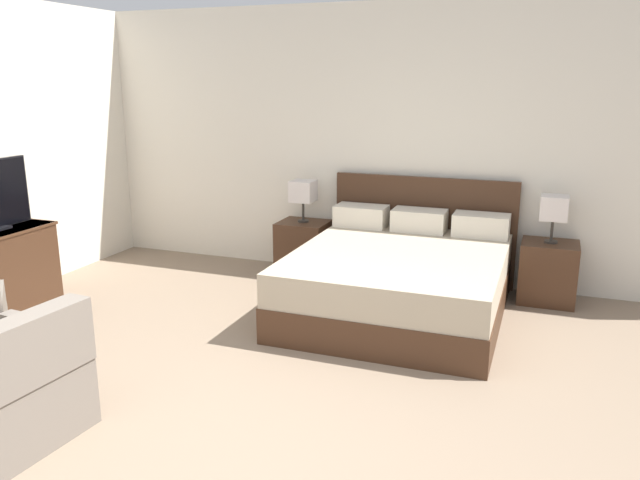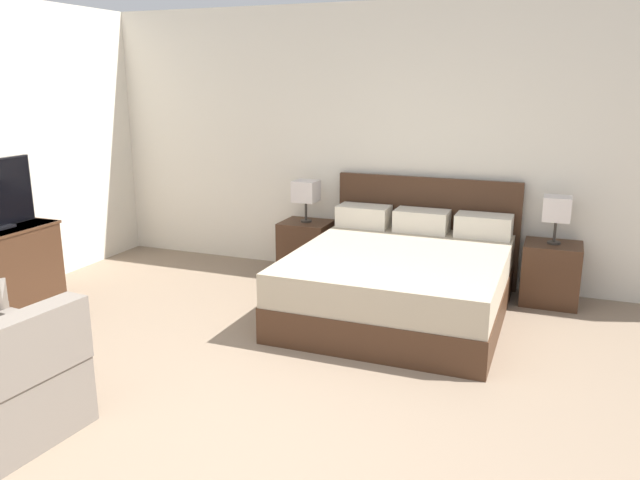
# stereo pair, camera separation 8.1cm
# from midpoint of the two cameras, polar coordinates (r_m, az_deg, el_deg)

# --- Properties ---
(wall_back) EXTENTS (7.32, 0.06, 2.61)m
(wall_back) POSITION_cam_midpoint_polar(r_m,az_deg,el_deg) (6.10, 6.13, 8.72)
(wall_back) COLOR silver
(wall_back) RESTS_ON ground
(bed) EXTENTS (1.74, 1.96, 1.02)m
(bed) POSITION_cam_midpoint_polar(r_m,az_deg,el_deg) (5.27, 6.92, -3.47)
(bed) COLOR #422819
(bed) RESTS_ON ground
(nightstand_left) EXTENTS (0.48, 0.42, 0.54)m
(nightstand_left) POSITION_cam_midpoint_polar(r_m,az_deg,el_deg) (6.25, -1.91, -0.74)
(nightstand_left) COLOR #422819
(nightstand_left) RESTS_ON ground
(nightstand_right) EXTENTS (0.48, 0.42, 0.54)m
(nightstand_right) POSITION_cam_midpoint_polar(r_m,az_deg,el_deg) (5.81, 19.74, -2.80)
(nightstand_right) COLOR #422819
(nightstand_right) RESTS_ON ground
(table_lamp_left) EXTENTS (0.23, 0.23, 0.41)m
(table_lamp_left) POSITION_cam_midpoint_polar(r_m,az_deg,el_deg) (6.13, -1.94, 4.42)
(table_lamp_left) COLOR #332D28
(table_lamp_left) RESTS_ON nightstand_left
(table_lamp_right) EXTENTS (0.23, 0.23, 0.41)m
(table_lamp_right) POSITION_cam_midpoint_polar(r_m,az_deg,el_deg) (5.68, 20.23, 2.72)
(table_lamp_right) COLOR #332D28
(table_lamp_right) RESTS_ON nightstand_right
(armchair_companion) EXTENTS (0.75, 0.74, 0.76)m
(armchair_companion) POSITION_cam_midpoint_polar(r_m,az_deg,el_deg) (3.86, -27.11, -12.19)
(armchair_companion) COLOR #70665B
(armchair_companion) RESTS_ON ground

